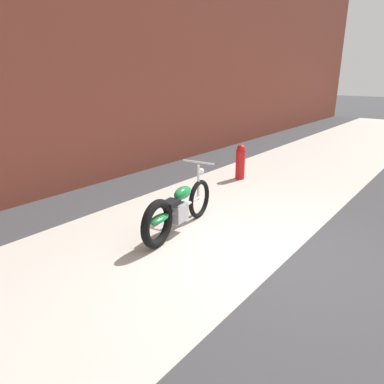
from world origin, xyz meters
TOP-DOWN VIEW (x-y plane):
  - ground_plane at (0.00, 0.00)m, footprint 80.00×80.00m
  - sidewalk_slab at (0.00, 1.75)m, footprint 36.00×3.50m
  - brick_building_wall at (0.00, 5.20)m, footprint 36.00×0.50m
  - motorcycle_green at (-0.33, 1.75)m, footprint 2.00×0.61m
  - fire_hydrant at (2.99, 2.55)m, footprint 0.22×0.22m

SIDE VIEW (x-z plane):
  - ground_plane at x=0.00m, z-range 0.00..0.00m
  - sidewalk_slab at x=0.00m, z-range 0.00..0.01m
  - motorcycle_green at x=-0.33m, z-range -0.12..0.91m
  - fire_hydrant at x=2.99m, z-range 0.00..0.84m
  - brick_building_wall at x=0.00m, z-range 0.00..6.24m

